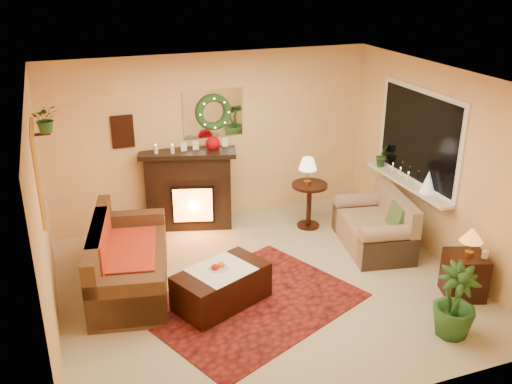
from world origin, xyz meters
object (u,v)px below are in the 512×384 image
object	(u,v)px
loveseat	(374,220)
coffee_table	(222,288)
side_table_round	(309,207)
end_table_square	(464,276)
fireplace	(189,193)
sofa	(130,255)

from	to	relation	value
loveseat	coffee_table	size ratio (longest dim) A/B	1.24
loveseat	side_table_round	xyz separation A→B (m)	(-0.58, 0.92, -0.09)
loveseat	coffee_table	distance (m)	2.56
end_table_square	fireplace	bearing A→B (deg)	130.93
loveseat	end_table_square	size ratio (longest dim) A/B	2.47
side_table_round	end_table_square	xyz separation A→B (m)	(0.96, -2.42, -0.06)
loveseat	coffee_table	world-z (taller)	loveseat
sofa	end_table_square	xyz separation A→B (m)	(3.78, -1.62, -0.16)
sofa	fireplace	world-z (taller)	fireplace
sofa	coffee_table	size ratio (longest dim) A/B	1.81
sofa	fireplace	xyz separation A→B (m)	(1.12, 1.45, 0.12)
fireplace	loveseat	size ratio (longest dim) A/B	0.92
end_table_square	side_table_round	bearing A→B (deg)	111.54
fireplace	side_table_round	xyz separation A→B (m)	(1.71, -0.65, -0.22)
loveseat	sofa	bearing A→B (deg)	-171.44
fireplace	sofa	bearing A→B (deg)	-112.11
side_table_round	end_table_square	distance (m)	2.60
sofa	side_table_round	bearing A→B (deg)	27.18
sofa	fireplace	distance (m)	1.83
fireplace	end_table_square	bearing A→B (deg)	-33.40
fireplace	coffee_table	bearing A→B (deg)	-78.74
fireplace	coffee_table	xyz separation A→B (m)	(-0.17, -2.24, -0.34)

